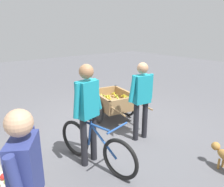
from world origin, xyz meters
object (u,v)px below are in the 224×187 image
fruit_cart (113,102)px  vendor_person (142,95)px  apple_crate (13,183)px  plastic_bucket (22,124)px  bicycle (96,147)px  cyclist_person (88,106)px  bystander_person (27,182)px

fruit_cart → vendor_person: bearing=170.5°
apple_crate → plastic_bucket: bearing=-19.9°
fruit_cart → bicycle: size_ratio=1.07×
fruit_cart → cyclist_person: (-1.16, 1.46, 0.58)m
vendor_person → apple_crate: (0.06, 2.47, -0.82)m
fruit_cart → bystander_person: bystander_person is taller
vendor_person → bicycle: size_ratio=0.97×
fruit_cart → plastic_bucket: (0.83, 1.97, -0.32)m
bicycle → plastic_bucket: 2.23m
bicycle → cyclist_person: 0.69m
plastic_bucket → bicycle: bearing=-165.6°
cyclist_person → fruit_cart: bearing=-51.4°
bicycle → cyclist_person: cyclist_person is taller
fruit_cart → bicycle: (-1.31, 1.42, -0.09)m
fruit_cart → bystander_person: (-2.28, 2.76, 0.54)m
plastic_bucket → apple_crate: (-1.90, 0.69, 0.01)m
fruit_cart → bystander_person: 3.62m
fruit_cart → vendor_person: (-1.13, 0.19, 0.51)m
cyclist_person → plastic_bucket: size_ratio=6.21×
apple_crate → bystander_person: size_ratio=0.27×
cyclist_person → apple_crate: cyclist_person is taller
plastic_bucket → apple_crate: apple_crate is taller
vendor_person → cyclist_person: 1.27m
vendor_person → plastic_bucket: bearing=42.3°
plastic_bucket → apple_crate: size_ratio=0.62×
plastic_bucket → vendor_person: bearing=-137.7°
bicycle → plastic_bucket: size_ratio=6.00×
fruit_cart → bicycle: bicycle is taller
cyclist_person → plastic_bucket: cyclist_person is taller
bicycle → apple_crate: size_ratio=3.71×
cyclist_person → apple_crate: 1.51m
vendor_person → apple_crate: vendor_person is taller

